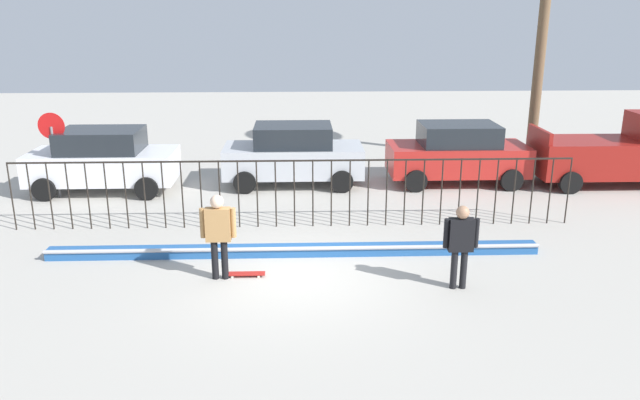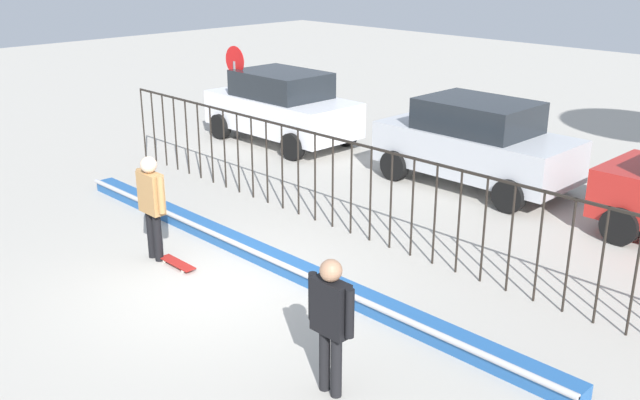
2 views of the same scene
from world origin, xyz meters
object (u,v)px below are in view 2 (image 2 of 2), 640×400
at_px(camera_operator, 331,315).
at_px(parked_car_white, 282,106).
at_px(skateboarder, 151,199).
at_px(skateboard, 177,263).
at_px(stop_sign, 235,79).
at_px(parked_car_silver, 476,142).

relative_size(camera_operator, parked_car_white, 0.40).
xyz_separation_m(skateboarder, skateboard, (0.51, 0.08, -1.02)).
height_order(camera_operator, stop_sign, stop_sign).
height_order(camera_operator, parked_car_silver, parked_car_silver).
height_order(parked_car_white, stop_sign, stop_sign).
bearing_deg(camera_operator, parked_car_silver, -20.79).
distance_m(camera_operator, parked_car_white, 11.55).
bearing_deg(camera_operator, parked_car_white, 7.51).
bearing_deg(skateboard, skateboarder, -159.91).
bearing_deg(camera_operator, skateboard, 36.80).
distance_m(parked_car_white, parked_car_silver, 5.74).
xyz_separation_m(parked_car_white, stop_sign, (-1.18, -0.60, 0.64)).
relative_size(skateboard, stop_sign, 0.32).
bearing_deg(stop_sign, camera_operator, -33.13).
relative_size(skateboard, parked_car_white, 0.19).
distance_m(camera_operator, parked_car_silver, 8.45).
distance_m(skateboarder, parked_car_white, 7.84).
height_order(parked_car_white, parked_car_silver, same).
bearing_deg(parked_car_silver, parked_car_white, -179.07).
distance_m(skateboarder, camera_operator, 4.81).
bearing_deg(stop_sign, parked_car_silver, 9.44).
xyz_separation_m(parked_car_white, parked_car_silver, (5.71, 0.55, 0.00)).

